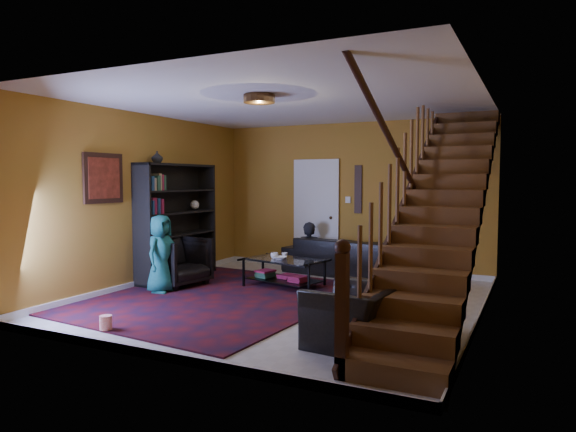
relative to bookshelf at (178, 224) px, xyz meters
name	(u,v)px	position (x,y,z in m)	size (l,w,h in m)	color
floor	(287,300)	(2.40, -0.60, -0.96)	(5.50, 5.50, 0.00)	beige
room	(253,274)	(1.07, 0.73, -0.91)	(5.50, 5.50, 5.50)	#AB6B26
staircase	(442,206)	(4.53, -0.60, 0.43)	(0.95, 5.02, 3.18)	brown
bookshelf	(178,224)	(0.00, 0.00, 0.00)	(0.35, 1.80, 2.00)	black
door	(316,216)	(1.70, 2.12, 0.06)	(0.82, 0.05, 2.05)	silver
framed_picture	(103,178)	(-0.17, -1.50, 0.79)	(0.04, 0.74, 0.74)	maroon
wall_hanging	(358,189)	(2.55, 2.13, 0.59)	(0.14, 0.03, 0.90)	black
ceiling_fixture	(259,99)	(2.40, -1.40, 1.78)	(0.40, 0.40, 0.10)	#3F2814
rug	(213,296)	(1.32, -0.88, -0.95)	(3.54, 4.05, 0.02)	#4C0D12
sofa	(346,256)	(2.48, 1.70, -0.63)	(2.28, 0.89, 0.67)	black
armchair_left	(177,262)	(0.35, -0.48, -0.57)	(0.85, 0.87, 0.79)	black
armchair_right	(354,316)	(3.90, -2.08, -0.65)	(0.96, 0.84, 0.62)	black
person_adult_a	(309,258)	(1.72, 1.75, -0.72)	(0.50, 0.33, 1.38)	black
person_adult_b	(426,270)	(3.90, 1.75, -0.79)	(0.61, 0.47, 1.25)	black
person_child	(161,254)	(0.45, -0.99, -0.37)	(0.58, 0.38, 1.20)	#1C6B67
coffee_table	(284,271)	(1.96, 0.22, -0.70)	(1.33, 0.97, 0.46)	black
cup_a	(274,256)	(1.80, 0.17, -0.46)	(0.12, 0.12, 0.10)	#999999
cup_b	(285,255)	(1.94, 0.27, -0.46)	(0.10, 0.10, 0.09)	#999999
bowl	(280,258)	(1.94, 0.10, -0.48)	(0.21, 0.21, 0.05)	#999999
vase	(157,157)	(0.00, -0.50, 1.13)	(0.18, 0.18, 0.19)	#999999
popcorn_bucket	(106,323)	(1.20, -2.85, -0.86)	(0.14, 0.14, 0.16)	red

